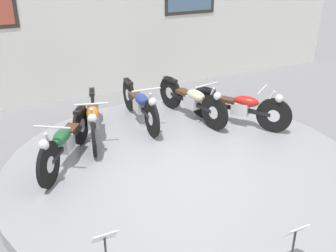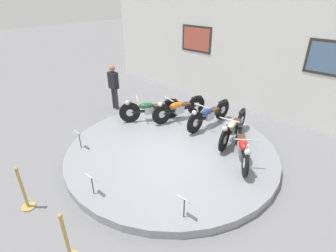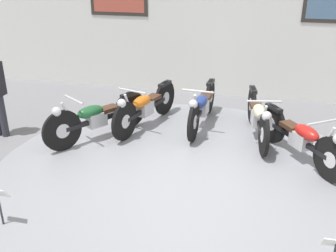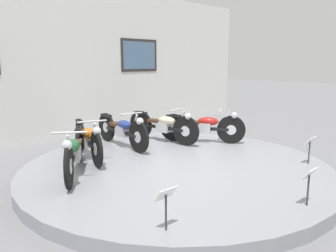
% 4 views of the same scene
% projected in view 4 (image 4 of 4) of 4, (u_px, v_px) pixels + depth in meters
% --- Properties ---
extents(ground_plane, '(60.00, 60.00, 0.00)m').
position_uv_depth(ground_plane, '(177.00, 174.00, 6.13)').
color(ground_plane, slate).
extents(display_platform, '(5.62, 5.62, 0.20)m').
position_uv_depth(display_platform, '(177.00, 169.00, 6.11)').
color(display_platform, gray).
rests_on(display_platform, ground_plane).
extents(back_wall, '(14.00, 0.22, 4.14)m').
position_uv_depth(back_wall, '(66.00, 62.00, 8.77)').
color(back_wall, silver).
rests_on(back_wall, ground_plane).
extents(motorcycle_green, '(1.18, 1.71, 0.81)m').
position_uv_depth(motorcycle_green, '(74.00, 151.00, 5.46)').
color(motorcycle_green, black).
rests_on(motorcycle_green, display_platform).
extents(motorcycle_orange, '(0.68, 1.96, 0.81)m').
position_uv_depth(motorcycle_orange, '(88.00, 138.00, 6.39)').
color(motorcycle_orange, black).
rests_on(motorcycle_orange, display_platform).
extents(motorcycle_blue, '(0.54, 2.02, 0.81)m').
position_uv_depth(motorcycle_blue, '(122.00, 129.00, 7.25)').
color(motorcycle_blue, black).
rests_on(motorcycle_blue, display_platform).
extents(motorcycle_cream, '(0.55, 2.00, 0.81)m').
position_uv_depth(motorcycle_cream, '(163.00, 125.00, 7.72)').
color(motorcycle_cream, black).
rests_on(motorcycle_cream, display_platform).
extents(motorcycle_red, '(1.20, 1.66, 0.80)m').
position_uv_depth(motorcycle_red, '(204.00, 126.00, 7.67)').
color(motorcycle_red, black).
rests_on(motorcycle_red, display_platform).
extents(info_placard_front_left, '(0.26, 0.11, 0.51)m').
position_uv_depth(info_placard_front_left, '(166.00, 200.00, 3.61)').
color(info_placard_front_left, '#333338').
rests_on(info_placard_front_left, display_platform).
extents(info_placard_front_centre, '(0.26, 0.11, 0.51)m').
position_uv_depth(info_placard_front_centre, '(309.00, 179.00, 4.25)').
color(info_placard_front_centre, '#333338').
rests_on(info_placard_front_centre, display_platform).
extents(info_placard_front_right, '(0.26, 0.11, 0.51)m').
position_uv_depth(info_placard_front_right, '(310.00, 145.00, 6.03)').
color(info_placard_front_right, '#333338').
rests_on(info_placard_front_right, display_platform).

